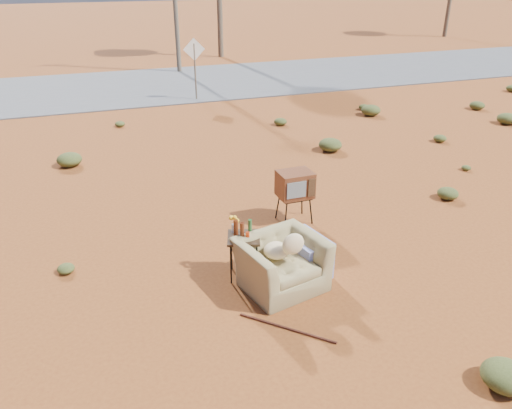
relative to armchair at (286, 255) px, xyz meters
name	(u,v)px	position (x,y,z in m)	size (l,w,h in m)	color
ground	(283,286)	(-0.07, -0.07, -0.50)	(140.00, 140.00, 0.00)	brown
highway	(144,86)	(-0.07, 14.93, -0.48)	(140.00, 7.00, 0.04)	#565659
armchair	(286,255)	(0.00, 0.00, 0.00)	(1.54, 1.19, 1.06)	#8F7D4E
tv_unit	(295,185)	(0.95, 1.87, 0.26)	(0.64, 0.52, 1.02)	black
side_table	(241,234)	(-0.57, 0.44, 0.24)	(0.63, 0.63, 1.00)	#342412
rusty_bar	(287,328)	(-0.41, -1.02, -0.48)	(0.04, 0.04, 1.40)	#511E15
road_sign	(194,58)	(1.43, 11.93, 1.01)	(0.78, 0.06, 2.19)	brown
scrub_patch	(174,180)	(-0.90, 4.34, -0.36)	(17.49, 8.07, 0.33)	#4C5425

